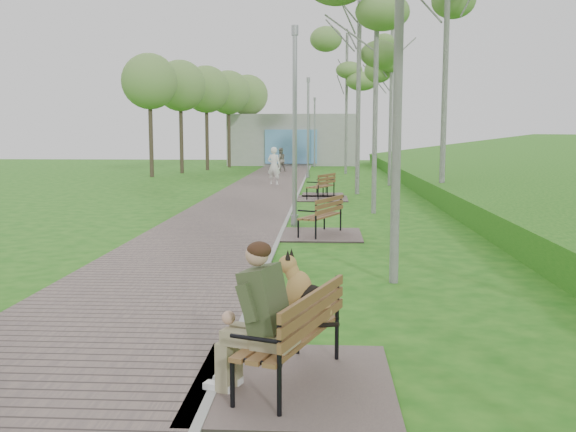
# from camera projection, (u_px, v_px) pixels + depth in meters

# --- Properties ---
(walkway) EXTENTS (3.50, 67.00, 0.04)m
(walkway) POSITION_uv_depth(u_px,v_px,m) (244.00, 205.00, 22.76)
(walkway) COLOR #675753
(walkway) RESTS_ON ground
(kerb) EXTENTS (0.10, 67.00, 0.05)m
(kerb) POSITION_uv_depth(u_px,v_px,m) (293.00, 205.00, 22.66)
(kerb) COLOR #999993
(kerb) RESTS_ON ground
(building_north) EXTENTS (10.00, 5.20, 4.00)m
(building_north) POSITION_uv_depth(u_px,v_px,m) (293.00, 140.00, 51.67)
(building_north) COLOR #9E9E99
(building_north) RESTS_ON ground
(bench_main) EXTENTS (2.05, 2.27, 1.78)m
(bench_main) POSITION_uv_depth(u_px,v_px,m) (283.00, 338.00, 6.50)
(bench_main) COLOR #675753
(bench_main) RESTS_ON ground
(bench_second) EXTENTS (1.99, 2.22, 1.22)m
(bench_second) POSITION_uv_depth(u_px,v_px,m) (320.00, 227.00, 16.13)
(bench_second) COLOR #675753
(bench_second) RESTS_ON ground
(bench_third) EXTENTS (1.70, 1.89, 1.04)m
(bench_third) POSITION_uv_depth(u_px,v_px,m) (322.00, 191.00, 26.37)
(bench_third) COLOR #675753
(bench_third) RESTS_ON ground
(bench_far) EXTENTS (2.01, 2.23, 1.23)m
(bench_far) POSITION_uv_depth(u_px,v_px,m) (321.00, 193.00, 24.96)
(bench_far) COLOR #675753
(bench_far) RESTS_ON ground
(lamp_post_second) EXTENTS (0.21, 0.21, 5.42)m
(lamp_post_second) POSITION_uv_depth(u_px,v_px,m) (295.00, 134.00, 17.47)
(lamp_post_second) COLOR #979A9F
(lamp_post_second) RESTS_ON ground
(lamp_post_third) EXTENTS (0.22, 0.22, 5.66)m
(lamp_post_third) POSITION_uv_depth(u_px,v_px,m) (308.00, 131.00, 36.44)
(lamp_post_third) COLOR #979A9F
(lamp_post_third) RESTS_ON ground
(lamp_post_far) EXTENTS (0.20, 0.20, 5.17)m
(lamp_post_far) POSITION_uv_depth(u_px,v_px,m) (315.00, 135.00, 48.19)
(lamp_post_far) COLOR #979A9F
(lamp_post_far) RESTS_ON ground
(pedestrian_near) EXTENTS (0.79, 0.65, 1.88)m
(pedestrian_near) POSITION_uv_depth(u_px,v_px,m) (274.00, 166.00, 31.58)
(pedestrian_near) COLOR white
(pedestrian_near) RESTS_ON ground
(pedestrian_far) EXTENTS (0.95, 0.87, 1.59)m
(pedestrian_far) POSITION_uv_depth(u_px,v_px,m) (280.00, 160.00, 41.98)
(pedestrian_far) COLOR gray
(pedestrian_far) RESTS_ON ground
(birch_far_b) EXTENTS (2.63, 2.63, 8.80)m
(birch_far_b) POSITION_uv_depth(u_px,v_px,m) (359.00, 26.00, 26.15)
(birch_far_b) COLOR silver
(birch_far_b) RESTS_ON ground
(birch_far_c) EXTENTS (2.40, 2.40, 8.50)m
(birch_far_c) POSITION_uv_depth(u_px,v_px,m) (392.00, 46.00, 30.48)
(birch_far_c) COLOR silver
(birch_far_c) RESTS_ON ground
(birch_distant_a) EXTENTS (2.89, 2.89, 8.98)m
(birch_distant_a) POSITION_uv_depth(u_px,v_px,m) (347.00, 59.00, 39.37)
(birch_distant_a) COLOR silver
(birch_distant_a) RESTS_ON ground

